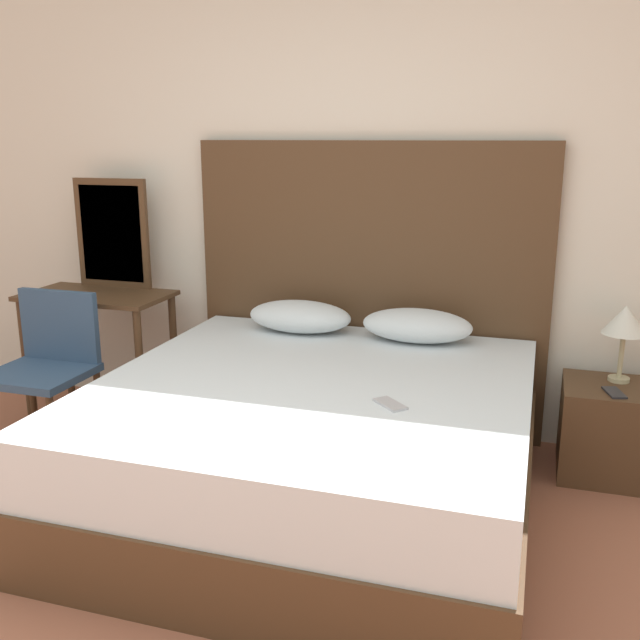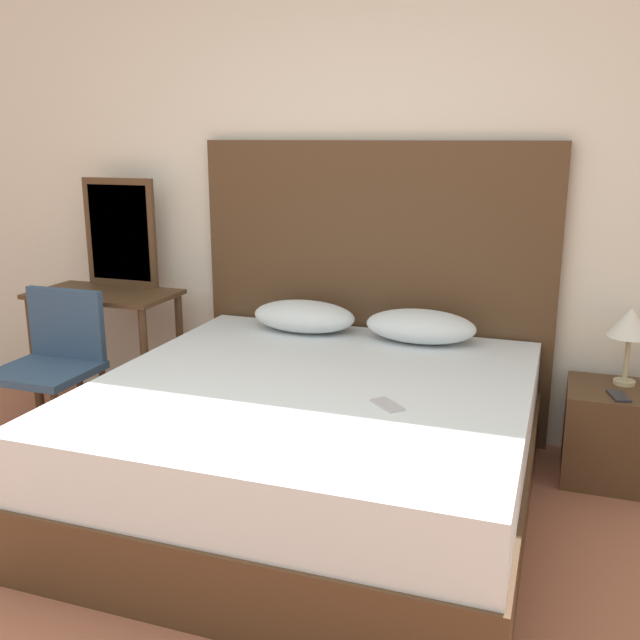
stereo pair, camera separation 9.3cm
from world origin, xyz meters
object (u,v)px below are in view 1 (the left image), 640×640
chair (47,360)px  vanity_desk (98,319)px  phone_on_bed (390,404)px  phone_on_nightstand (614,393)px  table_lamp (625,322)px  nightstand (610,430)px  bed (314,445)px

chair → vanity_desk: bearing=89.2°
phone_on_bed → phone_on_nightstand: (0.90, 0.80, -0.14)m
phone_on_bed → table_lamp: bearing=46.9°
table_lamp → chair: (-2.84, -0.63, -0.27)m
nightstand → chair: (-2.82, -0.54, 0.26)m
vanity_desk → chair: 0.47m
bed → nightstand: bed is taller
phone_on_nightstand → vanity_desk: (-2.80, 0.03, 0.14)m
phone_on_bed → nightstand: (0.91, 0.91, -0.37)m
phone_on_bed → phone_on_nightstand: 1.21m
table_lamp → vanity_desk: 2.84m
chair → phone_on_bed: bearing=-10.9°
bed → chair: bearing=173.1°
nightstand → vanity_desk: vanity_desk is taller
vanity_desk → nightstand: bearing=1.7°
table_lamp → phone_on_nightstand: (-0.03, -0.20, -0.29)m
nightstand → table_lamp: 0.53m
bed → table_lamp: (1.31, 0.82, 0.46)m
phone_on_nightstand → nightstand: bearing=83.8°
nightstand → phone_on_nightstand: bearing=-96.2°
phone_on_bed → vanity_desk: vanity_desk is taller
chair → table_lamp: bearing=12.5°
phone_on_nightstand → vanity_desk: vanity_desk is taller
nightstand → chair: bearing=-169.1°
table_lamp → vanity_desk: table_lamp is taller
nightstand → vanity_desk: 2.84m
vanity_desk → phone_on_nightstand: bearing=-0.5°
nightstand → phone_on_nightstand: phone_on_nightstand is taller
phone_on_bed → chair: size_ratio=0.19×
bed → nightstand: 1.48m
phone_on_bed → phone_on_nightstand: bearing=41.7°
bed → table_lamp: table_lamp is taller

